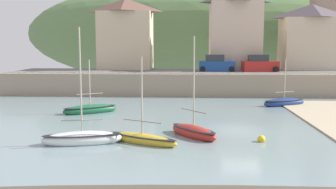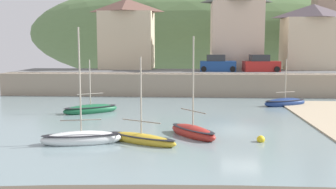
{
  "view_description": "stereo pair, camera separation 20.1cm",
  "coord_description": "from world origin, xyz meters",
  "px_view_note": "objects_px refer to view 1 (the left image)",
  "views": [
    {
      "loc": [
        -3.5,
        -25.43,
        5.61
      ],
      "look_at": [
        -5.0,
        3.32,
        1.88
      ],
      "focal_mm": 42.05,
      "sensor_mm": 36.0,
      "label": 1
    },
    {
      "loc": [
        -3.3,
        -25.42,
        5.61
      ],
      "look_at": [
        -5.0,
        3.32,
        1.88
      ],
      "focal_mm": 42.05,
      "sensor_mm": 36.0,
      "label": 2
    }
  ],
  "objects_px": {
    "sailboat_nearest_shore": "(82,138)",
    "parked_car_by_wall": "(260,65)",
    "waterfront_building_right": "(311,36)",
    "waterfront_building_left": "(126,33)",
    "fishing_boat_green": "(90,109)",
    "sailboat_tall_mast": "(284,102)",
    "waterfront_building_centre": "(235,29)",
    "church_with_spire": "(323,4)",
    "parked_car_near_slipway": "(216,64)",
    "rowboat_small_beached": "(142,139)",
    "sailboat_white_hull": "(193,132)",
    "mooring_buoy": "(261,139)"
  },
  "relations": [
    {
      "from": "sailboat_white_hull",
      "to": "sailboat_nearest_shore",
      "type": "xyz_separation_m",
      "value": [
        -6.29,
        -2.07,
        0.01
      ]
    },
    {
      "from": "waterfront_building_right",
      "to": "waterfront_building_left",
      "type": "bearing_deg",
      "value": 180.0
    },
    {
      "from": "waterfront_building_left",
      "to": "sailboat_tall_mast",
      "type": "height_order",
      "value": "waterfront_building_left"
    },
    {
      "from": "waterfront_building_right",
      "to": "fishing_boat_green",
      "type": "height_order",
      "value": "waterfront_building_right"
    },
    {
      "from": "rowboat_small_beached",
      "to": "sailboat_white_hull",
      "type": "relative_size",
      "value": 0.81
    },
    {
      "from": "parked_car_near_slipway",
      "to": "rowboat_small_beached",
      "type": "bearing_deg",
      "value": -103.89
    },
    {
      "from": "church_with_spire",
      "to": "fishing_boat_green",
      "type": "xyz_separation_m",
      "value": [
        -25.93,
        -23.34,
        -10.58
      ]
    },
    {
      "from": "church_with_spire",
      "to": "mooring_buoy",
      "type": "relative_size",
      "value": 35.37
    },
    {
      "from": "waterfront_building_right",
      "to": "rowboat_small_beached",
      "type": "distance_m",
      "value": 34.6
    },
    {
      "from": "sailboat_white_hull",
      "to": "parked_car_by_wall",
      "type": "xyz_separation_m",
      "value": [
        7.93,
        22.69,
        2.9
      ]
    },
    {
      "from": "sailboat_tall_mast",
      "to": "church_with_spire",
      "type": "bearing_deg",
      "value": 40.26
    },
    {
      "from": "rowboat_small_beached",
      "to": "mooring_buoy",
      "type": "relative_size",
      "value": 10.84
    },
    {
      "from": "waterfront_building_left",
      "to": "church_with_spire",
      "type": "distance_m",
      "value": 26.6
    },
    {
      "from": "waterfront_building_centre",
      "to": "fishing_boat_green",
      "type": "relative_size",
      "value": 2.18
    },
    {
      "from": "fishing_boat_green",
      "to": "parked_car_by_wall",
      "type": "distance_m",
      "value": 22.2
    },
    {
      "from": "church_with_spire",
      "to": "sailboat_tall_mast",
      "type": "xyz_separation_m",
      "value": [
        -9.2,
        -18.71,
        -10.58
      ]
    },
    {
      "from": "sailboat_nearest_shore",
      "to": "church_with_spire",
      "type": "bearing_deg",
      "value": 41.14
    },
    {
      "from": "parked_car_by_wall",
      "to": "fishing_boat_green",
      "type": "bearing_deg",
      "value": -143.91
    },
    {
      "from": "waterfront_building_right",
      "to": "fishing_boat_green",
      "type": "distance_m",
      "value": 30.92
    },
    {
      "from": "fishing_boat_green",
      "to": "parked_car_near_slipway",
      "type": "height_order",
      "value": "parked_car_near_slipway"
    },
    {
      "from": "parked_car_by_wall",
      "to": "rowboat_small_beached",
      "type": "bearing_deg",
      "value": -120.28
    },
    {
      "from": "fishing_boat_green",
      "to": "church_with_spire",
      "type": "bearing_deg",
      "value": 10.19
    },
    {
      "from": "sailboat_white_hull",
      "to": "parked_car_by_wall",
      "type": "bearing_deg",
      "value": 121.53
    },
    {
      "from": "sailboat_white_hull",
      "to": "sailboat_tall_mast",
      "type": "height_order",
      "value": "sailboat_white_hull"
    },
    {
      "from": "sailboat_tall_mast",
      "to": "sailboat_white_hull",
      "type": "bearing_deg",
      "value": -147.53
    },
    {
      "from": "waterfront_building_left",
      "to": "waterfront_building_centre",
      "type": "relative_size",
      "value": 0.9
    },
    {
      "from": "parked_car_near_slipway",
      "to": "waterfront_building_centre",
      "type": "bearing_deg",
      "value": 59.78
    },
    {
      "from": "fishing_boat_green",
      "to": "sailboat_tall_mast",
      "type": "height_order",
      "value": "fishing_boat_green"
    },
    {
      "from": "sailboat_white_hull",
      "to": "mooring_buoy",
      "type": "distance_m",
      "value": 4.05
    },
    {
      "from": "waterfront_building_right",
      "to": "parked_car_near_slipway",
      "type": "distance_m",
      "value": 13.31
    },
    {
      "from": "church_with_spire",
      "to": "sailboat_tall_mast",
      "type": "relative_size",
      "value": 3.68
    },
    {
      "from": "sailboat_nearest_shore",
      "to": "sailboat_white_hull",
      "type": "bearing_deg",
      "value": 5.03
    },
    {
      "from": "parked_car_by_wall",
      "to": "sailboat_tall_mast",
      "type": "bearing_deg",
      "value": -93.6
    },
    {
      "from": "fishing_boat_green",
      "to": "sailboat_tall_mast",
      "type": "bearing_deg",
      "value": -16.32
    },
    {
      "from": "waterfront_building_right",
      "to": "fishing_boat_green",
      "type": "bearing_deg",
      "value": -140.32
    },
    {
      "from": "church_with_spire",
      "to": "rowboat_small_beached",
      "type": "xyz_separation_m",
      "value": [
        -20.54,
        -32.93,
        -10.62
      ]
    },
    {
      "from": "sailboat_nearest_shore",
      "to": "parked_car_by_wall",
      "type": "height_order",
      "value": "sailboat_nearest_shore"
    },
    {
      "from": "waterfront_building_centre",
      "to": "sailboat_white_hull",
      "type": "distance_m",
      "value": 28.64
    },
    {
      "from": "waterfront_building_left",
      "to": "waterfront_building_right",
      "type": "distance_m",
      "value": 23.39
    },
    {
      "from": "church_with_spire",
      "to": "sailboat_tall_mast",
      "type": "bearing_deg",
      "value": -116.18
    },
    {
      "from": "rowboat_small_beached",
      "to": "fishing_boat_green",
      "type": "xyz_separation_m",
      "value": [
        -5.39,
        9.59,
        0.03
      ]
    },
    {
      "from": "sailboat_white_hull",
      "to": "fishing_boat_green",
      "type": "height_order",
      "value": "sailboat_white_hull"
    },
    {
      "from": "sailboat_nearest_shore",
      "to": "fishing_boat_green",
      "type": "height_order",
      "value": "sailboat_nearest_shore"
    },
    {
      "from": "rowboat_small_beached",
      "to": "fishing_boat_green",
      "type": "height_order",
      "value": "rowboat_small_beached"
    },
    {
      "from": "waterfront_building_left",
      "to": "sailboat_tall_mast",
      "type": "bearing_deg",
      "value": -41.18
    },
    {
      "from": "mooring_buoy",
      "to": "parked_car_near_slipway",
      "type": "bearing_deg",
      "value": 92.41
    },
    {
      "from": "fishing_boat_green",
      "to": "rowboat_small_beached",
      "type": "bearing_deg",
      "value": -92.45
    },
    {
      "from": "sailboat_white_hull",
      "to": "sailboat_tall_mast",
      "type": "bearing_deg",
      "value": 106.82
    },
    {
      "from": "waterfront_building_centre",
      "to": "church_with_spire",
      "type": "distance_m",
      "value": 13.23
    },
    {
      "from": "church_with_spire",
      "to": "fishing_boat_green",
      "type": "distance_m",
      "value": 36.45
    }
  ]
}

